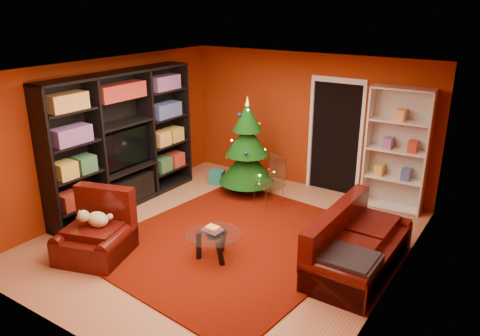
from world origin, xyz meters
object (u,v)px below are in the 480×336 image
Objects in this scene: media_unit at (122,141)px; sofa at (360,241)px; white_bookshelf at (397,150)px; coffee_table at (214,246)px; rug at (234,241)px; acrylic_chair at (269,185)px; christmas_tree at (247,147)px; armchair at (94,233)px; gift_box_teal at (217,177)px; dog at (98,219)px; gift_box_red at (251,174)px.

sofa is (4.29, 0.19, -0.77)m from media_unit.
white_bookshelf is 2.77× the size of coffee_table.
white_bookshelf is (4.06, 2.45, -0.12)m from media_unit.
media_unit is (-2.44, 0.13, 1.18)m from rug.
white_bookshelf reaches higher than acrylic_chair.
white_bookshelf reaches higher than coffee_table.
christmas_tree is at bearing 176.30° from acrylic_chair.
armchair is at bearing -89.33° from acrylic_chair.
media_unit is at bearing 176.94° from rug.
media_unit is 3.14× the size of armchair.
white_bookshelf reaches higher than sofa.
gift_box_teal is at bearing 66.47° from media_unit.
dog reaches higher than coffee_table.
dog is 1.69m from coffee_table.
media_unit reaches higher than acrylic_chair.
armchair is 2.48× the size of dog.
media_unit reaches higher than dog.
dog is at bearing -134.81° from rug.
white_bookshelf is 1.12× the size of sofa.
gift_box_teal is at bearing -173.17° from acrylic_chair.
gift_box_teal is 2.96m from coffee_table.
coffee_table is (-1.81, -0.90, -0.22)m from sofa.
armchair reaches higher than coffee_table.
media_unit is 2.76m from coffee_table.
dog is at bearing -92.57° from gift_box_red.
gift_box_teal is (0.78, 1.71, -1.06)m from media_unit.
gift_box_red is at bearing 157.76° from acrylic_chair.
rug is at bearing -47.90° from gift_box_teal.
coffee_table is at bearing -119.51° from white_bookshelf.
rug is at bearing 28.29° from armchair.
sofa is 2.49× the size of coffee_table.
rug is 2.00× the size of christmas_tree.
rug is 1.71× the size of white_bookshelf.
gift_box_teal is 1.53m from acrylic_chair.
gift_box_teal is 0.12× the size of white_bookshelf.
christmas_tree is (1.55, 1.63, -0.28)m from media_unit.
armchair is at bearing -56.33° from media_unit.
rug is 14.18× the size of gift_box_teal.
gift_box_teal is (-1.66, 1.84, 0.12)m from rug.
gift_box_teal reaches higher than rug.
rug is 18.84× the size of gift_box_red.
media_unit is at bearing 107.10° from dog.
coffee_table is (1.43, 0.82, -0.37)m from dog.
white_bookshelf reaches higher than dog.
rug is at bearing -63.39° from gift_box_red.
acrylic_chair is at bearing -150.55° from white_bookshelf.
acrylic_chair is at bearing 31.00° from media_unit.
christmas_tree is at bearing 111.87° from coffee_table.
sofa reaches higher than dog.
gift_box_red is at bearing 52.78° from gift_box_teal.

